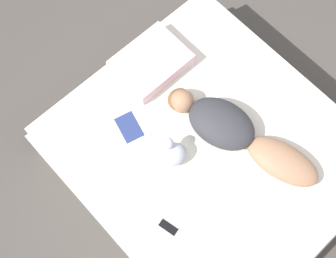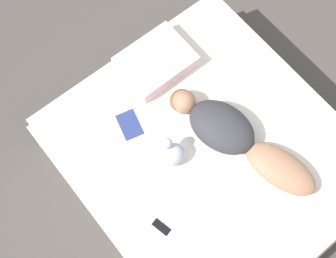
{
  "view_description": "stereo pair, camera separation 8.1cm",
  "coord_description": "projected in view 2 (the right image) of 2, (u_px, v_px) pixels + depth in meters",
  "views": [
    {
      "loc": [
        -0.97,
        -0.59,
        3.71
      ],
      "look_at": [
        -0.15,
        0.29,
        0.6
      ],
      "focal_mm": 50.0,
      "sensor_mm": 36.0,
      "label": 1
    },
    {
      "loc": [
        -0.91,
        -0.65,
        3.71
      ],
      "look_at": [
        -0.15,
        0.29,
        0.6
      ],
      "focal_mm": 50.0,
      "sensor_mm": 36.0,
      "label": 2
    }
  ],
  "objects": [
    {
      "name": "cell_phone",
      "position": [
        161.0,
        227.0,
        3.12
      ],
      "size": [
        0.1,
        0.17,
        0.01
      ],
      "rotation": [
        0.0,
        0.0,
        0.23
      ],
      "color": "silver",
      "rests_on": "bed"
    },
    {
      "name": "open_magazine",
      "position": [
        116.0,
        130.0,
        3.37
      ],
      "size": [
        0.5,
        0.41,
        0.01
      ],
      "rotation": [
        0.0,
        0.0,
        -0.25
      ],
      "color": "silver",
      "rests_on": "bed"
    },
    {
      "name": "pillow",
      "position": [
        156.0,
        62.0,
        3.51
      ],
      "size": [
        0.52,
        0.41,
        0.12
      ],
      "color": "beige",
      "rests_on": "bed"
    },
    {
      "name": "bed",
      "position": [
        207.0,
        160.0,
        3.59
      ],
      "size": [
        1.87,
        2.08,
        0.55
      ],
      "color": "beige",
      "rests_on": "ground_plane"
    },
    {
      "name": "ground_plane",
      "position": [
        204.0,
        170.0,
        3.84
      ],
      "size": [
        12.0,
        12.0,
        0.0
      ],
      "primitive_type": "plane",
      "color": "#4C4742"
    },
    {
      "name": "person",
      "position": [
        235.0,
        136.0,
        3.26
      ],
      "size": [
        0.54,
        1.21,
        0.2
      ],
      "rotation": [
        0.0,
        0.0,
        0.25
      ],
      "color": "#A37556",
      "rests_on": "bed"
    },
    {
      "name": "plush_toy",
      "position": [
        172.0,
        153.0,
        3.22
      ],
      "size": [
        0.18,
        0.18,
        0.22
      ],
      "color": "#B2BCCC",
      "rests_on": "bed"
    }
  ]
}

